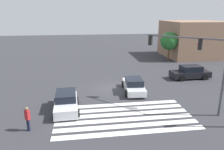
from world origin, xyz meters
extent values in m
plane|color=#333338|center=(0.00, 0.00, 0.00)|extent=(118.85, 118.85, 0.00)
cube|color=silver|center=(0.00, -8.99, 0.00)|extent=(10.64, 0.60, 0.01)
cube|color=silver|center=(0.00, -8.04, 0.00)|extent=(10.64, 0.60, 0.01)
cube|color=silver|center=(0.00, -7.09, 0.00)|extent=(10.64, 0.60, 0.01)
cube|color=silver|center=(0.00, -6.14, 0.00)|extent=(10.64, 0.60, 0.01)
cube|color=silver|center=(0.00, -5.19, 0.00)|extent=(10.64, 0.60, 0.01)
cube|color=silver|center=(0.00, -4.24, 0.00)|extent=(10.64, 0.60, 0.01)
cylinder|color=#47474C|center=(7.46, -7.46, 3.10)|extent=(0.18, 0.18, 6.19)
cylinder|color=#47474C|center=(5.12, -5.12, 5.94)|extent=(4.75, 4.75, 0.12)
cube|color=black|center=(6.06, -6.06, 5.47)|extent=(0.40, 0.40, 0.84)
sphere|color=red|center=(5.94, -5.94, 5.47)|extent=(0.16, 0.16, 0.16)
cube|color=black|center=(3.02, -3.02, 5.47)|extent=(0.40, 0.40, 0.84)
sphere|color=gold|center=(2.91, -2.91, 5.47)|extent=(0.16, 0.16, 0.16)
cube|color=silver|center=(-4.53, -4.79, 0.53)|extent=(1.97, 4.36, 0.72)
cube|color=black|center=(-4.55, -4.41, 1.19)|extent=(1.72, 2.44, 0.60)
cylinder|color=black|center=(-3.56, -6.09, 0.30)|extent=(0.24, 0.61, 0.61)
cylinder|color=black|center=(-5.41, -6.16, 0.30)|extent=(0.24, 0.61, 0.61)
cylinder|color=black|center=(-3.66, -3.43, 0.30)|extent=(0.24, 0.61, 0.61)
cylinder|color=black|center=(-5.51, -3.50, 0.30)|extent=(0.24, 0.61, 0.61)
cube|color=silver|center=(2.08, -1.15, 0.49)|extent=(2.16, 4.68, 0.62)
cube|color=black|center=(2.07, -1.27, 1.12)|extent=(1.79, 2.30, 0.63)
cylinder|color=black|center=(1.27, 0.33, 0.34)|extent=(0.27, 0.69, 0.68)
cylinder|color=black|center=(3.12, 0.19, 0.34)|extent=(0.27, 0.69, 0.68)
cylinder|color=black|center=(1.05, -2.48, 0.34)|extent=(0.27, 0.69, 0.68)
cylinder|color=black|center=(2.90, -2.62, 0.34)|extent=(0.27, 0.69, 0.68)
cube|color=black|center=(10.05, 2.35, 0.57)|extent=(4.80, 1.95, 0.74)
cube|color=black|center=(10.11, 2.35, 1.27)|extent=(2.43, 1.72, 0.67)
cylinder|color=black|center=(8.60, 1.37, 0.35)|extent=(0.71, 0.23, 0.70)
cylinder|color=black|center=(8.56, 3.26, 0.35)|extent=(0.71, 0.23, 0.70)
cylinder|color=black|center=(11.55, 1.43, 0.35)|extent=(0.71, 0.23, 0.70)
cylinder|color=black|center=(11.51, 3.32, 0.35)|extent=(0.71, 0.23, 0.70)
cube|color=#937056|center=(17.17, 15.77, 3.19)|extent=(9.62, 9.62, 6.37)
cylinder|color=#232842|center=(-7.00, -7.62, 0.43)|extent=(0.14, 0.14, 0.85)
cylinder|color=#232842|center=(-6.88, -7.73, 0.43)|extent=(0.14, 0.14, 0.85)
cube|color=#B22328|center=(-6.94, -7.68, 1.19)|extent=(0.41, 0.40, 0.67)
sphere|color=#8C6647|center=(-6.94, -7.68, 1.64)|extent=(0.23, 0.23, 0.23)
cylinder|color=brown|center=(11.40, 12.51, 1.03)|extent=(0.26, 0.26, 2.07)
sphere|color=#286B2D|center=(11.40, 12.51, 3.32)|extent=(2.95, 2.95, 2.95)
camera|label=1|loc=(-3.19, -21.84, 7.89)|focal=35.00mm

